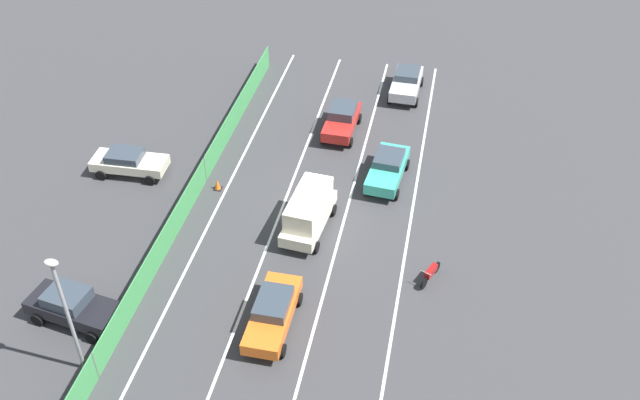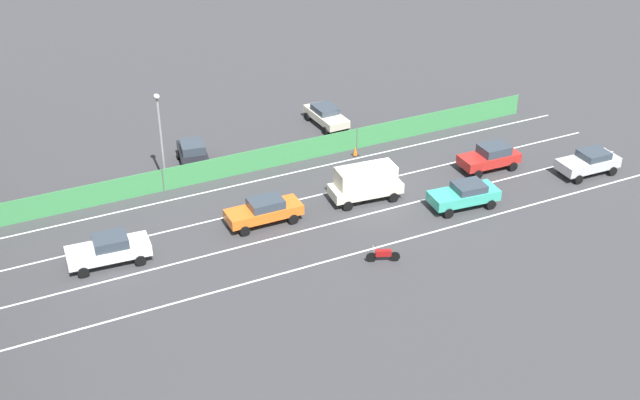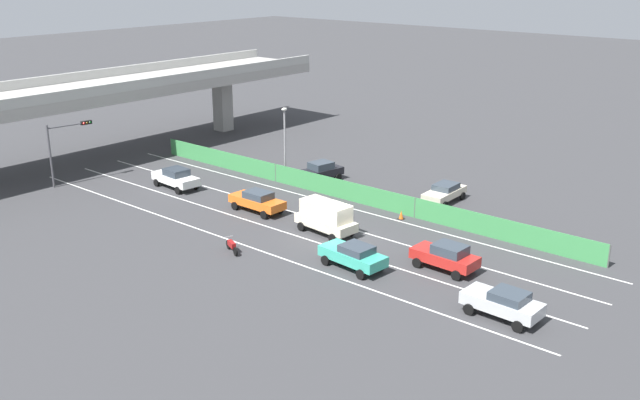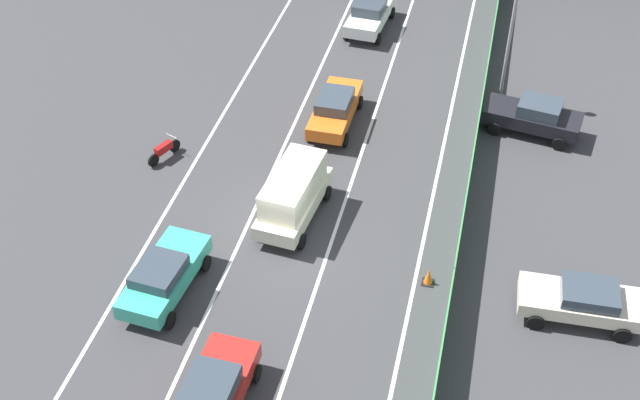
% 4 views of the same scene
% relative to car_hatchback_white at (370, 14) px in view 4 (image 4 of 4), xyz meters
% --- Properties ---
extents(ground_plane, '(300.00, 300.00, 0.00)m').
position_rel_car_hatchback_white_xyz_m(ground_plane, '(0.09, -18.03, -0.93)').
color(ground_plane, '#38383A').
extents(lane_line_left_edge, '(0.14, 47.30, 0.01)m').
position_rel_car_hatchback_white_xyz_m(lane_line_left_edge, '(-5.28, -12.38, -0.93)').
color(lane_line_left_edge, silver).
rests_on(lane_line_left_edge, ground).
extents(lane_line_mid_left, '(0.14, 47.30, 0.01)m').
position_rel_car_hatchback_white_xyz_m(lane_line_mid_left, '(-1.70, -12.38, -0.93)').
color(lane_line_mid_left, silver).
rests_on(lane_line_mid_left, ground).
extents(lane_line_mid_right, '(0.14, 47.30, 0.01)m').
position_rel_car_hatchback_white_xyz_m(lane_line_mid_right, '(1.88, -12.38, -0.93)').
color(lane_line_mid_right, silver).
rests_on(lane_line_mid_right, ground).
extents(lane_line_right_edge, '(0.14, 47.30, 0.01)m').
position_rel_car_hatchback_white_xyz_m(lane_line_right_edge, '(5.46, -12.38, -0.93)').
color(lane_line_right_edge, silver).
rests_on(lane_line_right_edge, ground).
extents(green_fence, '(0.10, 43.40, 1.59)m').
position_rel_car_hatchback_white_xyz_m(green_fence, '(6.86, -12.38, -0.14)').
color(green_fence, '#3D8E4C').
rests_on(green_fence, ground).
extents(car_hatchback_white, '(2.30, 4.77, 1.73)m').
position_rel_car_hatchback_white_xyz_m(car_hatchback_white, '(0.00, 0.00, 0.00)').
color(car_hatchback_white, silver).
rests_on(car_hatchback_white, ground).
extents(car_taxi_orange, '(1.97, 4.71, 1.64)m').
position_rel_car_hatchback_white_xyz_m(car_taxi_orange, '(0.18, -9.59, -0.03)').
color(car_taxi_orange, orange).
rests_on(car_taxi_orange, ground).
extents(car_sedan_red, '(2.09, 4.26, 1.75)m').
position_rel_car_hatchback_white_xyz_m(car_sedan_red, '(0.00, -26.35, 0.02)').
color(car_sedan_red, red).
rests_on(car_sedan_red, ground).
extents(car_van_cream, '(2.40, 4.82, 2.33)m').
position_rel_car_hatchback_white_xyz_m(car_van_cream, '(0.03, -16.58, 0.37)').
color(car_van_cream, beige).
rests_on(car_van_cream, ground).
extents(car_taxi_teal, '(2.32, 4.60, 1.61)m').
position_rel_car_hatchback_white_xyz_m(car_taxi_teal, '(-3.52, -21.79, -0.03)').
color(car_taxi_teal, teal).
rests_on(car_taxi_teal, ground).
extents(motorcycle, '(0.92, 1.84, 0.93)m').
position_rel_car_hatchback_white_xyz_m(motorcycle, '(-6.69, -14.05, -0.47)').
color(motorcycle, black).
rests_on(motorcycle, ground).
extents(parked_sedan_cream, '(4.44, 2.10, 1.51)m').
position_rel_car_hatchback_white_xyz_m(parked_sedan_cream, '(11.48, -19.40, -0.08)').
color(parked_sedan_cream, beige).
rests_on(parked_sedan_cream, ground).
extents(parked_sedan_dark, '(4.65, 2.58, 1.73)m').
position_rel_car_hatchback_white_xyz_m(parked_sedan_dark, '(9.33, -8.08, -0.00)').
color(parked_sedan_dark, black).
rests_on(parked_sedan_dark, ground).
extents(street_lamp, '(0.60, 0.36, 6.48)m').
position_rel_car_hatchback_white_xyz_m(street_lamp, '(7.68, -5.54, 3.05)').
color(street_lamp, gray).
rests_on(street_lamp, ground).
extents(traffic_cone, '(0.47, 0.47, 0.68)m').
position_rel_car_hatchback_white_xyz_m(traffic_cone, '(5.95, -19.00, -0.62)').
color(traffic_cone, orange).
rests_on(traffic_cone, ground).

